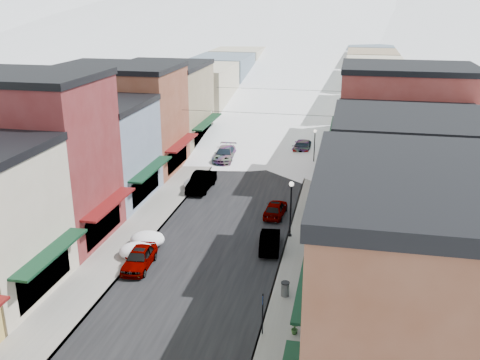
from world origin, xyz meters
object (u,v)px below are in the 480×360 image
at_px(car_silver_sedan, 139,258).
at_px(car_green_sedan, 270,240).
at_px(car_dark_hatch, 201,182).
at_px(trash_can, 285,289).
at_px(streetlamp_near, 291,202).

relative_size(car_silver_sedan, car_green_sedan, 1.01).
bearing_deg(car_dark_hatch, car_silver_sedan, -88.50).
bearing_deg(car_dark_hatch, trash_can, -58.56).
height_order(car_silver_sedan, car_green_sedan, car_silver_sedan).
relative_size(trash_can, streetlamp_near, 0.21).
distance_m(trash_can, streetlamp_near, 8.99).
xyz_separation_m(car_green_sedan, trash_can, (1.93, -6.45, -0.05)).
height_order(car_silver_sedan, trash_can, car_silver_sedan).
bearing_deg(car_dark_hatch, car_green_sedan, -52.10).
xyz_separation_m(car_silver_sedan, streetlamp_near, (9.46, 6.78, 2.22)).
distance_m(car_dark_hatch, streetlamp_near, 13.23).
height_order(car_dark_hatch, trash_can, car_dark_hatch).
relative_size(car_green_sedan, trash_can, 4.41).
bearing_deg(trash_can, car_green_sedan, 106.65).
relative_size(car_dark_hatch, car_green_sedan, 1.23).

